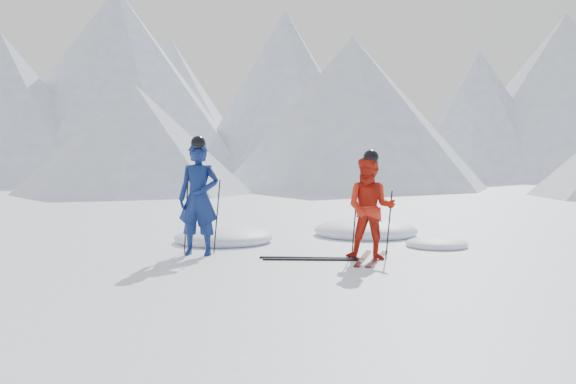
# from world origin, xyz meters

# --- Properties ---
(ground) EXTENTS (160.00, 160.00, 0.00)m
(ground) POSITION_xyz_m (0.00, 0.00, 0.00)
(ground) COLOR white
(ground) RESTS_ON ground
(mountain_range) EXTENTS (106.15, 62.94, 15.53)m
(mountain_range) POSITION_xyz_m (5.71, 35.31, 6.72)
(mountain_range) COLOR #B2BCD1
(mountain_range) RESTS_ON ground
(skier_blue) EXTENTS (0.76, 0.52, 2.00)m
(skier_blue) POSITION_xyz_m (-3.47, -0.22, 1.00)
(skier_blue) COLOR #0D1E51
(skier_blue) RESTS_ON ground
(skier_red) EXTENTS (0.88, 0.71, 1.75)m
(skier_red) POSITION_xyz_m (-0.47, -0.01, 0.87)
(skier_red) COLOR #B71F0E
(skier_red) RESTS_ON ground
(pole_blue_left) EXTENTS (0.13, 0.09, 1.33)m
(pole_blue_left) POSITION_xyz_m (-3.77, -0.07, 0.67)
(pole_blue_left) COLOR black
(pole_blue_left) RESTS_ON ground
(pole_blue_right) EXTENTS (0.13, 0.08, 1.33)m
(pole_blue_right) POSITION_xyz_m (-3.22, 0.03, 0.67)
(pole_blue_right) COLOR black
(pole_blue_right) RESTS_ON ground
(pole_red_left) EXTENTS (0.12, 0.09, 1.16)m
(pole_red_left) POSITION_xyz_m (-0.77, 0.24, 0.58)
(pole_red_left) COLOR black
(pole_red_left) RESTS_ON ground
(pole_red_right) EXTENTS (0.12, 0.08, 1.16)m
(pole_red_right) POSITION_xyz_m (-0.17, 0.14, 0.58)
(pole_red_right) COLOR black
(pole_red_right) RESTS_ON ground
(ski_worn_left) EXTENTS (0.12, 1.70, 0.03)m
(ski_worn_left) POSITION_xyz_m (-0.59, -0.01, 0.01)
(ski_worn_left) COLOR black
(ski_worn_left) RESTS_ON ground
(ski_worn_right) EXTENTS (0.24, 1.70, 0.03)m
(ski_worn_right) POSITION_xyz_m (-0.35, -0.01, 0.01)
(ski_worn_right) COLOR black
(ski_worn_right) RESTS_ON ground
(ski_loose_a) EXTENTS (1.69, 0.34, 0.03)m
(ski_loose_a) POSITION_xyz_m (-1.49, -0.18, 0.01)
(ski_loose_a) COLOR black
(ski_loose_a) RESTS_ON ground
(ski_loose_b) EXTENTS (1.69, 0.40, 0.03)m
(ski_loose_b) POSITION_xyz_m (-1.39, -0.33, 0.01)
(ski_loose_b) COLOR black
(ski_loose_b) RESTS_ON ground
(snow_lumps) EXTENTS (5.85, 3.97, 0.51)m
(snow_lumps) POSITION_xyz_m (-1.77, 2.50, 0.00)
(snow_lumps) COLOR white
(snow_lumps) RESTS_ON ground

